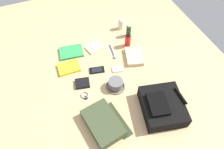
{
  "coord_description": "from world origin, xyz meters",
  "views": [
    {
      "loc": [
        0.89,
        -0.36,
        1.34
      ],
      "look_at": [
        0.0,
        0.0,
        0.04
      ],
      "focal_mm": 32.81,
      "sensor_mm": 36.0,
      "label": 1
    }
  ],
  "objects_px": {
    "wristwatch": "(85,95)",
    "folded_towel": "(134,56)",
    "bucket_hat": "(116,84)",
    "notepad": "(95,47)",
    "toiletry_pouch": "(104,123)",
    "media_player": "(117,70)",
    "backpack": "(162,106)",
    "sunscreen_spray": "(128,41)",
    "travel_guidebook": "(69,68)",
    "shampoo_bottle": "(129,31)",
    "paperback_novel": "(71,52)",
    "cell_phone": "(97,70)",
    "toothbrush": "(113,52)",
    "wallet": "(82,83)",
    "lotion_bottle": "(121,24)"
  },
  "relations": [
    {
      "from": "wallet",
      "to": "wristwatch",
      "type": "bearing_deg",
      "value": 4.46
    },
    {
      "from": "lotion_bottle",
      "to": "folded_towel",
      "type": "relative_size",
      "value": 0.56
    },
    {
      "from": "sunscreen_spray",
      "to": "notepad",
      "type": "distance_m",
      "value": 0.3
    },
    {
      "from": "sunscreen_spray",
      "to": "toiletry_pouch",
      "type": "bearing_deg",
      "value": -36.16
    },
    {
      "from": "shampoo_bottle",
      "to": "wallet",
      "type": "relative_size",
      "value": 1.17
    },
    {
      "from": "backpack",
      "to": "toothbrush",
      "type": "height_order",
      "value": "backpack"
    },
    {
      "from": "backpack",
      "to": "wristwatch",
      "type": "height_order",
      "value": "backpack"
    },
    {
      "from": "paperback_novel",
      "to": "media_player",
      "type": "bearing_deg",
      "value": 42.86
    },
    {
      "from": "shampoo_bottle",
      "to": "wristwatch",
      "type": "distance_m",
      "value": 0.75
    },
    {
      "from": "toothbrush",
      "to": "media_player",
      "type": "bearing_deg",
      "value": -10.77
    },
    {
      "from": "wallet",
      "to": "notepad",
      "type": "height_order",
      "value": "wallet"
    },
    {
      "from": "bucket_hat",
      "to": "lotion_bottle",
      "type": "bearing_deg",
      "value": 153.5
    },
    {
      "from": "notepad",
      "to": "folded_towel",
      "type": "relative_size",
      "value": 0.75
    },
    {
      "from": "cell_phone",
      "to": "backpack",
      "type": "bearing_deg",
      "value": 31.29
    },
    {
      "from": "travel_guidebook",
      "to": "cell_phone",
      "type": "distance_m",
      "value": 0.23
    },
    {
      "from": "travel_guidebook",
      "to": "wristwatch",
      "type": "xyz_separation_m",
      "value": [
        0.3,
        0.05,
        -0.01
      ]
    },
    {
      "from": "toiletry_pouch",
      "to": "sunscreen_spray",
      "type": "height_order",
      "value": "sunscreen_spray"
    },
    {
      "from": "travel_guidebook",
      "to": "paperback_novel",
      "type": "bearing_deg",
      "value": 159.15
    },
    {
      "from": "backpack",
      "to": "toothbrush",
      "type": "relative_size",
      "value": 2.1
    },
    {
      "from": "lotion_bottle",
      "to": "folded_towel",
      "type": "xyz_separation_m",
      "value": [
        0.39,
        -0.04,
        -0.04
      ]
    },
    {
      "from": "folded_towel",
      "to": "toiletry_pouch",
      "type": "bearing_deg",
      "value": -43.55
    },
    {
      "from": "toiletry_pouch",
      "to": "folded_towel",
      "type": "relative_size",
      "value": 1.63
    },
    {
      "from": "wristwatch",
      "to": "folded_towel",
      "type": "height_order",
      "value": "folded_towel"
    },
    {
      "from": "wristwatch",
      "to": "toothbrush",
      "type": "height_order",
      "value": "toothbrush"
    },
    {
      "from": "backpack",
      "to": "sunscreen_spray",
      "type": "height_order",
      "value": "backpack"
    },
    {
      "from": "wallet",
      "to": "lotion_bottle",
      "type": "bearing_deg",
      "value": 143.95
    },
    {
      "from": "bucket_hat",
      "to": "folded_towel",
      "type": "bearing_deg",
      "value": 129.8
    },
    {
      "from": "wristwatch",
      "to": "travel_guidebook",
      "type": "bearing_deg",
      "value": -171.46
    },
    {
      "from": "bucket_hat",
      "to": "wallet",
      "type": "height_order",
      "value": "bucket_hat"
    },
    {
      "from": "lotion_bottle",
      "to": "media_player",
      "type": "xyz_separation_m",
      "value": [
        0.46,
        -0.23,
        -0.05
      ]
    },
    {
      "from": "sunscreen_spray",
      "to": "cell_phone",
      "type": "xyz_separation_m",
      "value": [
        0.17,
        -0.35,
        -0.06
      ]
    },
    {
      "from": "shampoo_bottle",
      "to": "sunscreen_spray",
      "type": "height_order",
      "value": "sunscreen_spray"
    },
    {
      "from": "sunscreen_spray",
      "to": "travel_guidebook",
      "type": "distance_m",
      "value": 0.57
    },
    {
      "from": "backpack",
      "to": "shampoo_bottle",
      "type": "xyz_separation_m",
      "value": [
        -0.8,
        0.1,
        0.0
      ]
    },
    {
      "from": "paperback_novel",
      "to": "cell_phone",
      "type": "bearing_deg",
      "value": 28.15
    },
    {
      "from": "toiletry_pouch",
      "to": "media_player",
      "type": "height_order",
      "value": "toiletry_pouch"
    },
    {
      "from": "shampoo_bottle",
      "to": "paperback_novel",
      "type": "height_order",
      "value": "shampoo_bottle"
    },
    {
      "from": "shampoo_bottle",
      "to": "cell_phone",
      "type": "bearing_deg",
      "value": -55.31
    },
    {
      "from": "shampoo_bottle",
      "to": "wallet",
      "type": "distance_m",
      "value": 0.68
    },
    {
      "from": "toiletry_pouch",
      "to": "notepad",
      "type": "distance_m",
      "value": 0.74
    },
    {
      "from": "toiletry_pouch",
      "to": "shampoo_bottle",
      "type": "xyz_separation_m",
      "value": [
        -0.75,
        0.53,
        0.03
      ]
    },
    {
      "from": "paperback_novel",
      "to": "shampoo_bottle",
      "type": "bearing_deg",
      "value": 91.59
    },
    {
      "from": "shampoo_bottle",
      "to": "notepad",
      "type": "height_order",
      "value": "shampoo_bottle"
    },
    {
      "from": "folded_towel",
      "to": "shampoo_bottle",
      "type": "bearing_deg",
      "value": 165.73
    },
    {
      "from": "bucket_hat",
      "to": "travel_guidebook",
      "type": "distance_m",
      "value": 0.43
    },
    {
      "from": "toiletry_pouch",
      "to": "wallet",
      "type": "distance_m",
      "value": 0.38
    },
    {
      "from": "shampoo_bottle",
      "to": "backpack",
      "type": "bearing_deg",
      "value": -7.51
    },
    {
      "from": "backpack",
      "to": "wristwatch",
      "type": "relative_size",
      "value": 5.2
    },
    {
      "from": "shampoo_bottle",
      "to": "toothbrush",
      "type": "distance_m",
      "value": 0.27
    },
    {
      "from": "wristwatch",
      "to": "notepad",
      "type": "height_order",
      "value": "notepad"
    }
  ]
}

